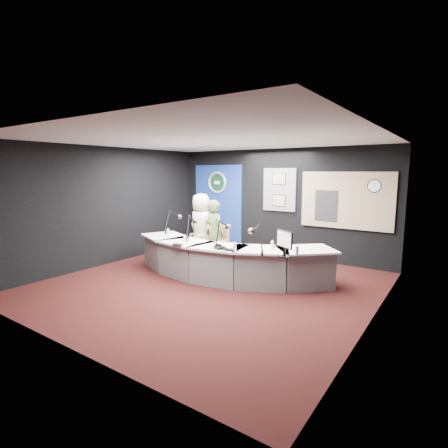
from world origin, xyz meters
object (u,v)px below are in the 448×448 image
Objects in this scene: broadcast_desk at (223,260)px; person_woman at (215,233)px; armchair_left at (201,243)px; person_man at (201,227)px; armchair_right at (215,247)px.

person_woman is at bearing 136.82° from broadcast_desk.
armchair_left is 0.81m from person_woman.
person_woman is (0.66, -0.32, -0.05)m from person_man.
person_man is 1.07× the size of person_woman.
person_man is at bearing -12.91° from person_woman.
broadcast_desk is 1.70m from person_man.
broadcast_desk is at bearing -31.63° from armchair_right.
armchair_right is at bearing 167.65° from person_man.
person_man reaches higher than armchair_left.
broadcast_desk is 2.68× the size of person_man.
broadcast_desk is 4.99× the size of armchair_right.
person_woman is (-0.67, 0.63, 0.41)m from broadcast_desk.
armchair_right is at bearing 136.82° from broadcast_desk.
person_woman is at bearing 167.65° from person_man.
armchair_right is at bearing 3.95° from armchair_left.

